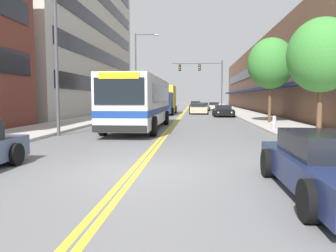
{
  "coord_description": "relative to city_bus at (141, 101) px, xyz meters",
  "views": [
    {
      "loc": [
        1.58,
        -8.33,
        1.91
      ],
      "look_at": [
        -0.75,
        18.98,
        -0.47
      ],
      "focal_mm": 35.0,
      "sensor_mm": 36.0,
      "label": 1
    }
  ],
  "objects": [
    {
      "name": "storefront_row_right",
      "position": [
        15.08,
        25.39,
        2.77
      ],
      "size": [
        9.1,
        68.0,
        9.01
      ],
      "color": "brown",
      "rests_on": "ground_plane"
    },
    {
      "name": "sidewalk_right",
      "position": [
        9.07,
        25.39,
        -1.66
      ],
      "size": [
        3.57,
        106.0,
        0.15
      ],
      "color": "#B2ADA5",
      "rests_on": "ground_plane"
    },
    {
      "name": "traffic_signal_mast",
      "position": [
        4.65,
        26.99,
        3.35
      ],
      "size": [
        7.08,
        0.38,
        7.1
      ],
      "color": "#47474C",
      "rests_on": "ground_plane"
    },
    {
      "name": "street_tree_right_near",
      "position": [
        8.39,
        -6.1,
        1.87
      ],
      "size": [
        2.72,
        2.72,
        4.96
      ],
      "color": "brown",
      "rests_on": "sidewalk_right"
    },
    {
      "name": "car_charcoal_parked_left_mid",
      "position": [
        -2.55,
        22.31,
        -1.12
      ],
      "size": [
        2.1,
        4.32,
        1.34
      ],
      "color": "#232328",
      "rests_on": "ground_plane"
    },
    {
      "name": "car_red_moving_second",
      "position": [
        3.29,
        34.81,
        -1.11
      ],
      "size": [
        2.03,
        4.56,
        1.32
      ],
      "color": "maroon",
      "rests_on": "ground_plane"
    },
    {
      "name": "car_navy_parked_right_foreground",
      "position": [
        6.07,
        -13.4,
        -1.15
      ],
      "size": [
        2.16,
        4.83,
        1.22
      ],
      "color": "#19234C",
      "rests_on": "ground_plane"
    },
    {
      "name": "city_bus",
      "position": [
        0.0,
        0.0,
        0.0
      ],
      "size": [
        2.85,
        11.46,
        3.06
      ],
      "color": "silver",
      "rests_on": "ground_plane"
    },
    {
      "name": "car_black_parked_right_far",
      "position": [
        6.13,
        13.85,
        -1.18
      ],
      "size": [
        2.06,
        4.47,
        1.17
      ],
      "color": "black",
      "rests_on": "ground_plane"
    },
    {
      "name": "street_tree_right_mid",
      "position": [
        8.65,
        4.16,
        2.6
      ],
      "size": [
        3.27,
        3.27,
        5.99
      ],
      "color": "brown",
      "rests_on": "sidewalk_right"
    },
    {
      "name": "street_lamp_left_far",
      "position": [
        -3.16,
        17.33,
        3.69
      ],
      "size": [
        2.74,
        0.28,
        9.17
      ],
      "color": "#47474C",
      "rests_on": "ground_plane"
    },
    {
      "name": "office_tower_left",
      "position": [
        -13.52,
        18.74,
        11.63
      ],
      "size": [
        12.08,
        30.81,
        26.72
      ],
      "color": "#BCB7AD",
      "rests_on": "ground_plane"
    },
    {
      "name": "ground_plane",
      "position": [
        1.78,
        25.39,
        -1.73
      ],
      "size": [
        240.0,
        240.0,
        0.0
      ],
      "primitive_type": "plane",
      "color": "slate"
    },
    {
      "name": "car_dark_grey_moving_third",
      "position": [
        4.26,
        28.47,
        -1.16
      ],
      "size": [
        2.17,
        4.73,
        1.21
      ],
      "color": "#38383D",
      "rests_on": "ground_plane"
    },
    {
      "name": "car_champagne_parked_right_mid",
      "position": [
        6.15,
        32.02,
        -1.17
      ],
      "size": [
        2.0,
        4.63,
        1.2
      ],
      "color": "beige",
      "rests_on": "ground_plane"
    },
    {
      "name": "car_beige_moving_lead",
      "position": [
        3.67,
        18.94,
        -1.14
      ],
      "size": [
        2.21,
        4.49,
        1.24
      ],
      "color": "#BCAD89",
      "rests_on": "ground_plane"
    },
    {
      "name": "centre_line",
      "position": [
        1.78,
        25.39,
        -1.73
      ],
      "size": [
        0.34,
        106.0,
        0.01
      ],
      "color": "yellow",
      "rests_on": "ground_plane"
    },
    {
      "name": "sidewalk_left",
      "position": [
        -5.5,
        25.39,
        -1.66
      ],
      "size": [
        3.57,
        106.0,
        0.15
      ],
      "color": "#B2ADA5",
      "rests_on": "ground_plane"
    },
    {
      "name": "fire_hydrant",
      "position": [
        7.73,
        -1.26,
        -1.21
      ],
      "size": [
        0.3,
        0.22,
        0.76
      ],
      "color": "#B7B7BC",
      "rests_on": "sidewalk_right"
    },
    {
      "name": "street_lamp_left_near",
      "position": [
        -3.13,
        -4.11,
        2.63
      ],
      "size": [
        2.55,
        0.28,
        7.2
      ],
      "color": "#47474C",
      "rests_on": "ground_plane"
    },
    {
      "name": "car_silver_parked_left_near",
      "position": [
        -2.65,
        10.99,
        -1.12
      ],
      "size": [
        2.07,
        4.49,
        1.33
      ],
      "color": "#B7B7BC",
      "rests_on": "ground_plane"
    },
    {
      "name": "box_truck",
      "position": [
        -0.43,
        17.97,
        -0.07
      ],
      "size": [
        2.83,
        8.02,
        3.31
      ],
      "color": "#19234C",
      "rests_on": "ground_plane"
    }
  ]
}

